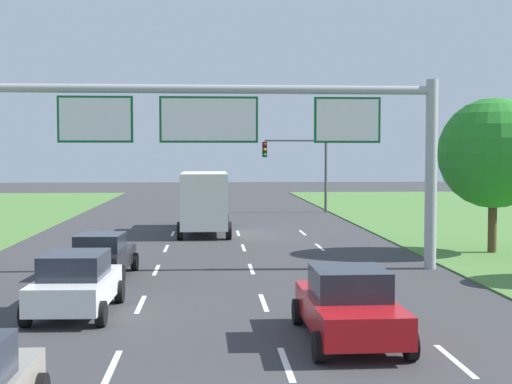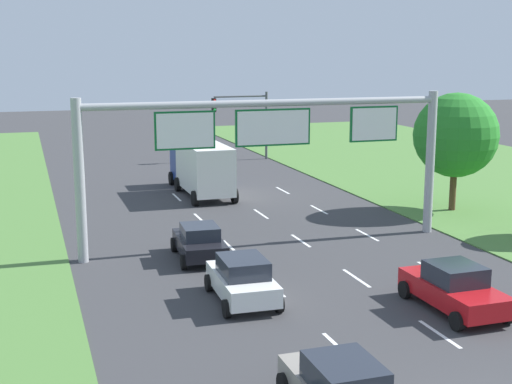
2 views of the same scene
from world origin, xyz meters
name	(u,v)px [view 2 (image 2 of 2)]	position (x,y,z in m)	size (l,w,h in m)	color
lane_dashes_inner_left	(339,348)	(-1.75, 6.00, 0.00)	(0.14, 50.40, 0.01)	white
lane_dashes_inner_right	(439,334)	(1.75, 6.00, 0.00)	(0.14, 50.40, 0.01)	white
car_near_red	(242,279)	(-3.35, 10.86, 0.83)	(2.20, 4.01, 1.65)	white
car_mid_lane	(200,242)	(-3.54, 16.58, 0.76)	(2.27, 4.02, 1.52)	black
car_far_ahead	(454,288)	(3.37, 7.72, 0.81)	(2.18, 4.40, 1.67)	red
box_truck	(201,167)	(-0.06, 30.42, 1.76)	(2.72, 8.18, 3.28)	navy
sign_gantry	(271,140)	(0.11, 17.66, 4.94)	(17.24, 0.44, 7.00)	#9EA0A5
traffic_light_mast	(244,113)	(6.79, 43.43, 3.87)	(4.76, 0.49, 5.60)	#47494F
roadside_tree_far	(456,135)	(12.29, 21.40, 4.30)	(4.70, 4.70, 6.66)	#513823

